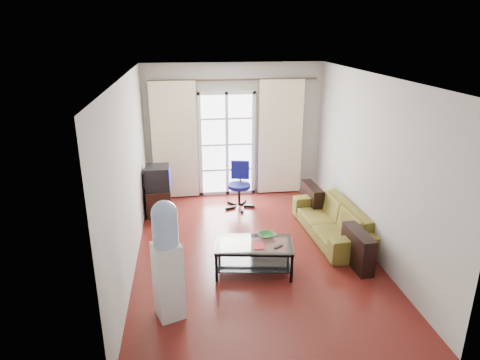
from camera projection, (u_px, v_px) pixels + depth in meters
name	position (u px, v px, depth m)	size (l,w,h in m)	color
floor	(253.00, 252.00, 6.73)	(5.20, 5.20, 0.00)	maroon
ceiling	(256.00, 76.00, 5.82)	(5.20, 5.20, 0.00)	white
wall_back	(234.00, 131.00, 8.71)	(3.60, 0.02, 2.70)	#B1AFA8
wall_front	(301.00, 260.00, 3.85)	(3.60, 0.02, 2.70)	#B1AFA8
wall_left	(129.00, 175.00, 6.06)	(0.02, 5.20, 2.70)	#B1AFA8
wall_right	(371.00, 165.00, 6.50)	(0.02, 5.20, 2.70)	#B1AFA8
french_door	(227.00, 145.00, 8.73)	(1.16, 0.06, 2.15)	white
curtain_rod	(234.00, 80.00, 8.27)	(0.04, 0.04, 3.30)	#4C3F2D
curtain_left	(175.00, 141.00, 8.50)	(0.90, 0.07, 2.35)	#FFFACD
curtain_right	(280.00, 138.00, 8.76)	(0.90, 0.07, 2.35)	#FFFACD
radiator	(272.00, 178.00, 9.05)	(0.64, 0.12, 0.64)	gray
sofa	(332.00, 221.00, 7.15)	(0.87, 1.97, 0.56)	brown
coffee_table	(254.00, 253.00, 6.11)	(1.17, 0.78, 0.44)	silver
bowl	(267.00, 235.00, 6.23)	(0.31, 0.31, 0.06)	green
book	(253.00, 246.00, 5.96)	(0.17, 0.22, 0.02)	maroon
remote	(279.00, 247.00, 5.94)	(0.15, 0.04, 0.02)	black
tv_stand	(158.00, 200.00, 8.08)	(0.45, 0.68, 0.50)	black
crt_tv	(157.00, 178.00, 7.90)	(0.49, 0.48, 0.43)	black
task_chair	(239.00, 194.00, 8.34)	(0.73, 0.73, 0.89)	black
water_cooler	(167.00, 258.00, 4.98)	(0.39, 0.39, 1.51)	silver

